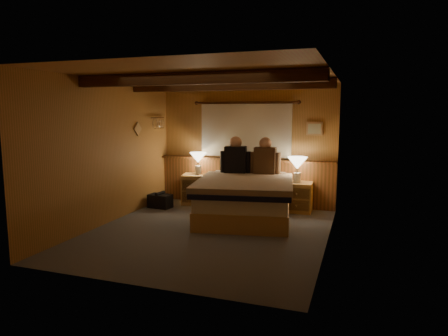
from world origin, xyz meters
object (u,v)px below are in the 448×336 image
at_px(nightstand_left, 197,189).
at_px(person_right, 265,159).
at_px(duffel_bag, 160,201).
at_px(bed, 245,198).
at_px(lamp_left, 198,159).
at_px(lamp_right, 297,165).
at_px(nightstand_right, 298,197).
at_px(person_left, 236,158).

height_order(nightstand_left, person_right, person_right).
bearing_deg(duffel_bag, person_right, 20.41).
height_order(bed, nightstand_left, bed).
distance_m(lamp_left, duffel_bag, 1.14).
relative_size(lamp_left, lamp_right, 0.92).
xyz_separation_m(lamp_left, lamp_right, (2.02, -0.06, -0.02)).
bearing_deg(lamp_left, nightstand_right, -0.94).
distance_m(nightstand_left, duffel_bag, 0.79).
distance_m(nightstand_right, lamp_right, 0.62).
height_order(lamp_left, person_right, person_right).
bearing_deg(bed, person_right, 66.03).
xyz_separation_m(lamp_right, duffel_bag, (-2.58, -0.55, -0.76)).
relative_size(lamp_right, person_left, 0.67).
xyz_separation_m(nightstand_left, lamp_left, (0.02, 0.05, 0.62)).
bearing_deg(lamp_right, person_right, -175.21).
relative_size(person_right, duffel_bag, 1.53).
distance_m(person_left, person_right, 0.57).
height_order(nightstand_left, duffel_bag, nightstand_left).
bearing_deg(duffel_bag, nightstand_left, 52.06).
xyz_separation_m(lamp_right, person_left, (-1.16, -0.12, 0.10)).
xyz_separation_m(lamp_left, duffel_bag, (-0.56, -0.61, -0.78)).
bearing_deg(person_left, nightstand_right, -2.06).
height_order(bed, duffel_bag, bed).
distance_m(nightstand_left, person_right, 1.59).
bearing_deg(lamp_left, person_right, -4.49).
distance_m(nightstand_right, person_left, 1.40).
bearing_deg(person_right, nightstand_left, 174.30).
xyz_separation_m(nightstand_right, person_left, (-1.19, -0.15, 0.72)).
xyz_separation_m(nightstand_left, lamp_right, (2.04, -0.01, 0.59)).
bearing_deg(person_right, bed, -107.40).
height_order(nightstand_right, duffel_bag, nightstand_right).
xyz_separation_m(bed, person_left, (-0.38, 0.65, 0.63)).
xyz_separation_m(bed, person_right, (0.18, 0.72, 0.62)).
relative_size(nightstand_left, nightstand_right, 1.16).
relative_size(bed, lamp_right, 4.77).
distance_m(lamp_right, person_left, 1.17).
bearing_deg(nightstand_right, person_right, -174.61).
xyz_separation_m(bed, nightstand_left, (-1.26, 0.78, -0.06)).
height_order(lamp_left, lamp_right, lamp_left).
distance_m(bed, person_left, 0.98).
bearing_deg(person_right, lamp_right, 1.36).
bearing_deg(person_left, duffel_bag, -172.47).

